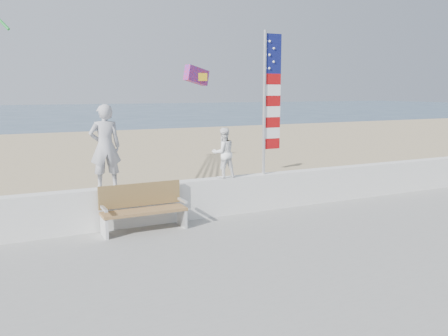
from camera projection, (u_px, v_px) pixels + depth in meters
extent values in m
plane|color=#304861|center=(254.00, 247.00, 9.66)|extent=(220.00, 220.00, 0.00)
cube|color=tan|center=(133.00, 175.00, 17.61)|extent=(90.00, 40.00, 0.08)
cube|color=gray|center=(410.00, 327.00, 6.10)|extent=(50.00, 12.40, 0.10)
cube|color=white|center=(213.00, 197.00, 11.32)|extent=(30.00, 0.35, 0.90)
imported|color=#A2A2A8|center=(105.00, 147.00, 10.01)|extent=(0.68, 0.47, 1.79)
imported|color=white|center=(223.00, 153.00, 11.28)|extent=(0.59, 0.46, 1.20)
cube|color=#9B7243|center=(144.00, 211.00, 10.03)|extent=(1.80, 0.50, 0.06)
cube|color=olive|center=(140.00, 195.00, 10.21)|extent=(1.80, 0.05, 0.50)
cube|color=white|center=(104.00, 227.00, 9.69)|extent=(0.06, 0.50, 0.40)
cube|color=silver|center=(104.00, 209.00, 9.58)|extent=(0.06, 0.45, 0.05)
cube|color=white|center=(182.00, 218.00, 10.44)|extent=(0.06, 0.50, 0.40)
cube|color=white|center=(182.00, 200.00, 10.33)|extent=(0.06, 0.45, 0.05)
cylinder|color=silver|center=(264.00, 104.00, 11.58)|extent=(0.08, 0.08, 3.50)
cube|color=#0F1451|center=(273.00, 54.00, 11.50)|extent=(0.44, 0.02, 0.95)
cube|color=#9E0A0C|center=(272.00, 144.00, 11.85)|extent=(0.44, 0.02, 0.26)
cube|color=white|center=(272.00, 133.00, 11.81)|extent=(0.44, 0.02, 0.26)
cube|color=#9E0A0C|center=(272.00, 122.00, 11.76)|extent=(0.44, 0.02, 0.26)
cube|color=white|center=(272.00, 112.00, 11.72)|extent=(0.44, 0.02, 0.26)
cube|color=#9E0A0C|center=(273.00, 101.00, 11.68)|extent=(0.44, 0.02, 0.26)
cube|color=white|center=(273.00, 90.00, 11.64)|extent=(0.44, 0.02, 0.26)
cube|color=#9E0A0C|center=(273.00, 79.00, 11.59)|extent=(0.44, 0.02, 0.26)
sphere|color=white|center=(269.00, 68.00, 11.49)|extent=(0.06, 0.06, 0.06)
sphere|color=white|center=(274.00, 62.00, 11.51)|extent=(0.06, 0.06, 0.06)
sphere|color=white|center=(270.00, 55.00, 11.43)|extent=(0.06, 0.06, 0.06)
sphere|color=white|center=(274.00, 48.00, 11.46)|extent=(0.06, 0.06, 0.06)
sphere|color=white|center=(270.00, 41.00, 11.38)|extent=(0.06, 0.06, 0.06)
cube|color=red|center=(196.00, 75.00, 15.00)|extent=(0.97, 0.57, 0.65)
cube|color=yellow|center=(201.00, 77.00, 15.08)|extent=(0.34, 0.25, 0.24)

